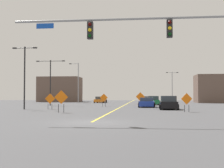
# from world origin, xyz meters

# --- Properties ---
(ground) EXTENTS (147.29, 147.29, 0.00)m
(ground) POSITION_xyz_m (0.00, 0.00, 0.00)
(ground) COLOR #444447
(road_centre_stripe) EXTENTS (0.16, 81.83, 0.01)m
(road_centre_stripe) POSITION_xyz_m (0.00, 40.91, 0.00)
(road_centre_stripe) COLOR yellow
(road_centre_stripe) RESTS_ON ground
(traffic_signal_assembly) EXTENTS (14.40, 0.44, 6.59)m
(traffic_signal_assembly) POSITION_xyz_m (4.45, -0.01, 5.08)
(traffic_signal_assembly) COLOR gray
(traffic_signal_assembly) RESTS_ON ground
(street_lamp_mid_right) EXTENTS (4.56, 0.24, 7.07)m
(street_lamp_mid_right) POSITION_xyz_m (-11.35, 27.29, 4.33)
(street_lamp_mid_right) COLOR black
(street_lamp_mid_right) RESTS_ON ground
(street_lamp_mid_left) EXTENTS (1.91, 0.24, 7.93)m
(street_lamp_mid_left) POSITION_xyz_m (-9.84, 39.71, 4.38)
(street_lamp_mid_left) COLOR gray
(street_lamp_mid_left) RESTS_ON ground
(street_lamp_near_left) EXTENTS (2.86, 0.24, 7.16)m
(street_lamp_near_left) POSITION_xyz_m (-10.39, 14.87, 4.26)
(street_lamp_near_left) COLOR black
(street_lamp_near_left) RESTS_ON ground
(street_lamp_far_left) EXTENTS (2.88, 0.24, 7.07)m
(street_lamp_far_left) POSITION_xyz_m (9.74, 53.65, 4.21)
(street_lamp_far_left) COLOR gray
(street_lamp_far_left) RESTS_ON ground
(construction_sign_median_near) EXTENTS (1.19, 0.08, 1.81)m
(construction_sign_median_near) POSITION_xyz_m (-7.59, 15.51, 1.12)
(construction_sign_median_near) COLOR orange
(construction_sign_median_near) RESTS_ON ground
(construction_sign_median_far) EXTENTS (1.40, 0.12, 2.07)m
(construction_sign_median_far) POSITION_xyz_m (2.56, 29.02, 1.29)
(construction_sign_median_far) COLOR orange
(construction_sign_median_far) RESTS_ON ground
(construction_sign_right_shoulder) EXTENTS (1.10, 0.22, 1.82)m
(construction_sign_right_shoulder) POSITION_xyz_m (-2.48, 23.78, 1.15)
(construction_sign_right_shoulder) COLOR orange
(construction_sign_right_shoulder) RESTS_ON ground
(construction_sign_right_lane) EXTENTS (1.10, 0.28, 1.83)m
(construction_sign_right_lane) POSITION_xyz_m (7.24, 11.63, 1.16)
(construction_sign_right_lane) COLOR orange
(construction_sign_right_lane) RESTS_ON ground
(construction_sign_left_shoulder) EXTENTS (1.27, 0.20, 2.08)m
(construction_sign_left_shoulder) POSITION_xyz_m (-4.52, 9.32, 1.33)
(construction_sign_left_shoulder) COLOR orange
(construction_sign_left_shoulder) RESTS_ON ground
(car_black_passing) EXTENTS (2.15, 4.37, 1.54)m
(car_black_passing) POSITION_xyz_m (5.91, 16.84, 0.70)
(car_black_passing) COLOR black
(car_black_passing) RESTS_ON ground
(car_red_approaching) EXTENTS (1.95, 4.33, 1.39)m
(car_red_approaching) POSITION_xyz_m (3.66, 35.30, 0.65)
(car_red_approaching) COLOR red
(car_red_approaching) RESTS_ON ground
(car_green_near) EXTENTS (2.11, 4.23, 1.47)m
(car_green_near) POSITION_xyz_m (4.66, 32.19, 0.69)
(car_green_near) COLOR #196B38
(car_green_near) RESTS_ON ground
(car_blue_distant) EXTENTS (2.32, 4.27, 1.29)m
(car_blue_distant) POSITION_xyz_m (3.53, 22.41, 0.61)
(car_blue_distant) COLOR #1E389E
(car_blue_distant) RESTS_ON ground
(car_orange_far) EXTENTS (2.30, 4.57, 1.30)m
(car_orange_far) POSITION_xyz_m (-5.97, 44.36, 0.62)
(car_orange_far) COLOR orange
(car_orange_far) RESTS_ON ground
(roadside_building_west) EXTENTS (9.62, 6.43, 5.91)m
(roadside_building_west) POSITION_xyz_m (-16.94, 52.23, 2.95)
(roadside_building_west) COLOR brown
(roadside_building_west) RESTS_ON ground
(roadside_building_east) EXTENTS (6.45, 5.93, 5.89)m
(roadside_building_east) POSITION_xyz_m (17.24, 47.07, 2.94)
(roadside_building_east) COLOR brown
(roadside_building_east) RESTS_ON ground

